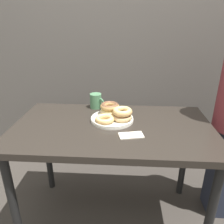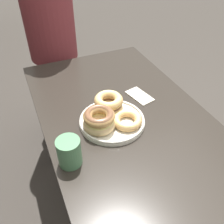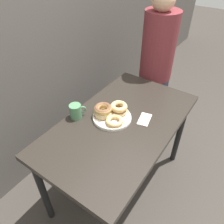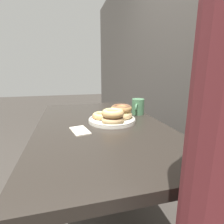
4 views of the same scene
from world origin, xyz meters
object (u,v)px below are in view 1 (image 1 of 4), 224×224
dining_table (112,137)px  napkin (131,135)px  coffee_mug (96,101)px  donut_plate (113,114)px

dining_table → napkin: size_ratio=8.27×
coffee_mug → napkin: size_ratio=0.74×
dining_table → napkin: bearing=-48.2°
donut_plate → napkin: (0.11, -0.21, -0.04)m
napkin → coffee_mug: bearing=121.4°
dining_table → donut_plate: size_ratio=4.21×
napkin → donut_plate: bearing=118.5°
donut_plate → coffee_mug: bearing=124.1°
dining_table → napkin: 0.19m
coffee_mug → napkin: 0.49m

